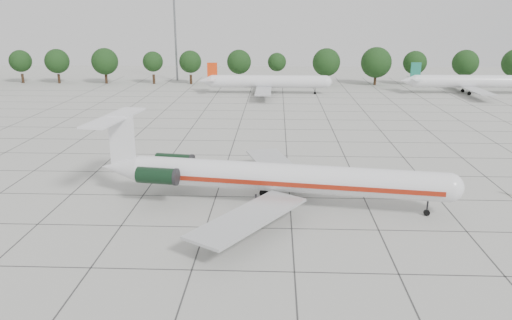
# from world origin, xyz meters

# --- Properties ---
(ground) EXTENTS (260.00, 260.00, 0.00)m
(ground) POSITION_xyz_m (0.00, 0.00, 0.00)
(ground) COLOR #AEAEA7
(ground) RESTS_ON ground
(apron_joints) EXTENTS (170.00, 170.00, 0.02)m
(apron_joints) POSITION_xyz_m (0.00, 15.00, 0.01)
(apron_joints) COLOR #383838
(apron_joints) RESTS_ON ground
(main_airliner) EXTENTS (37.28, 29.14, 8.78)m
(main_airliner) POSITION_xyz_m (-2.60, -2.07, 3.10)
(main_airliner) COLOR silver
(main_airliner) RESTS_ON ground
(bg_airliner_c) EXTENTS (28.24, 27.20, 7.40)m
(bg_airliner_c) POSITION_xyz_m (-3.69, 69.04, 2.91)
(bg_airliner_c) COLOR silver
(bg_airliner_c) RESTS_ON ground
(bg_airliner_d) EXTENTS (28.24, 27.20, 7.40)m
(bg_airliner_d) POSITION_xyz_m (44.97, 71.35, 2.91)
(bg_airliner_d) COLOR silver
(bg_airliner_d) RESTS_ON ground
(tree_line) EXTENTS (249.86, 8.44, 10.22)m
(tree_line) POSITION_xyz_m (-11.68, 85.00, 5.98)
(tree_line) COLOR #332114
(tree_line) RESTS_ON ground
(floodlight_mast) EXTENTS (1.60, 1.60, 25.45)m
(floodlight_mast) POSITION_xyz_m (-30.00, 92.00, 14.28)
(floodlight_mast) COLOR slate
(floodlight_mast) RESTS_ON ground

